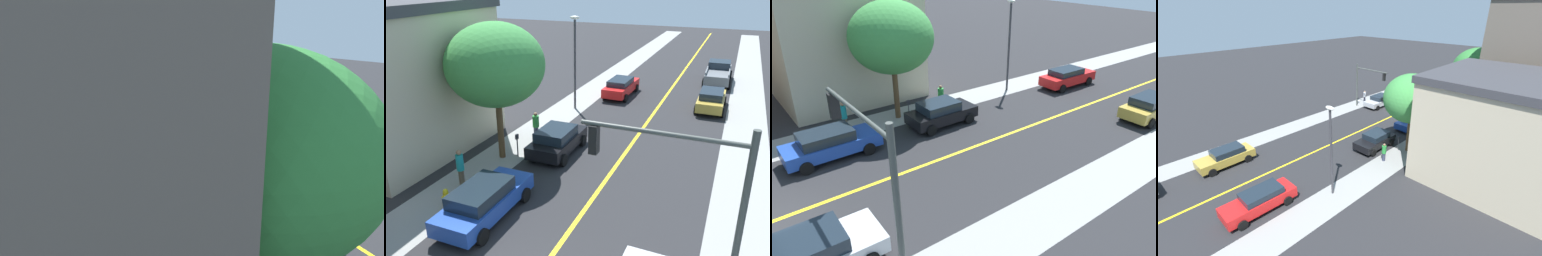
{
  "view_description": "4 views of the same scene",
  "coord_description": "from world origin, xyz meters",
  "views": [
    {
      "loc": [
        -10.96,
        -11.64,
        8.2
      ],
      "look_at": [
        -0.7,
        9.41,
        1.47
      ],
      "focal_mm": 32.42,
      "sensor_mm": 36.0,
      "label": 1
    },
    {
      "loc": [
        5.12,
        -7.09,
        9.19
      ],
      "look_at": [
        -1.74,
        9.23,
        2.18
      ],
      "focal_mm": 36.31,
      "sensor_mm": 36.0,
      "label": 2
    },
    {
      "loc": [
        13.11,
        -0.39,
        9.2
      ],
      "look_at": [
        0.64,
        9.05,
        1.7
      ],
      "focal_mm": 33.36,
      "sensor_mm": 36.0,
      "label": 3
    },
    {
      "loc": [
        -17.21,
        28.2,
        12.15
      ],
      "look_at": [
        -1.52,
        11.83,
        1.85
      ],
      "focal_mm": 24.86,
      "sensor_mm": 36.0,
      "label": 4
    }
  ],
  "objects": [
    {
      "name": "street_tree_left_near",
      "position": [
        -6.0,
        8.82,
        5.03
      ],
      "size": [
        4.95,
        4.95,
        7.14
      ],
      "color": "brown",
      "rests_on": "ground"
    },
    {
      "name": "fire_hydrant",
      "position": [
        -5.59,
        3.88,
        0.38
      ],
      "size": [
        0.44,
        0.24,
        0.77
      ],
      "color": "yellow",
      "rests_on": "ground"
    },
    {
      "name": "parking_meter",
      "position": [
        -5.28,
        9.22,
        0.84
      ],
      "size": [
        0.12,
        0.18,
        1.27
      ],
      "color": "#4C4C51",
      "rests_on": "ground"
    },
    {
      "name": "traffic_light_mast",
      "position": [
        4.22,
        2.88,
        3.75
      ],
      "size": [
        4.83,
        0.32,
        5.59
      ],
      "rotation": [
        0.0,
        0.0,
        3.14
      ],
      "color": "#474C47",
      "rests_on": "ground"
    },
    {
      "name": "street_lamp",
      "position": [
        -5.62,
        17.91,
        4.07
      ],
      "size": [
        0.7,
        0.36,
        6.61
      ],
      "color": "#38383D",
      "rests_on": "ground"
    },
    {
      "name": "red_sedan_left_curb",
      "position": [
        -3.45,
        22.32,
        0.77
      ],
      "size": [
        2.01,
        4.78,
        1.43
      ],
      "rotation": [
        0.0,
        0.0,
        1.55
      ],
      "color": "red",
      "rests_on": "ground"
    },
    {
      "name": "gold_sedan_right_curb",
      "position": [
        3.62,
        21.48,
        0.78
      ],
      "size": [
        2.02,
        4.51,
        1.48
      ],
      "rotation": [
        0.0,
        0.0,
        1.58
      ],
      "color": "#B29338",
      "rests_on": "ground"
    },
    {
      "name": "blue_sedan_left_curb",
      "position": [
        -3.52,
        3.8,
        0.79
      ],
      "size": [
        2.03,
        4.73,
        1.5
      ],
      "rotation": [
        0.0,
        0.0,
        1.57
      ],
      "color": "#1E429E",
      "rests_on": "ground"
    },
    {
      "name": "black_sedan_left_curb",
      "position": [
        -3.47,
        10.43,
        0.78
      ],
      "size": [
        2.14,
        4.16,
        1.49
      ],
      "rotation": [
        0.0,
        0.0,
        1.58
      ],
      "color": "black",
      "rests_on": "ground"
    },
    {
      "name": "grey_pickup_truck",
      "position": [
        3.48,
        29.78,
        0.91
      ],
      "size": [
        2.4,
        5.85,
        1.8
      ],
      "rotation": [
        0.0,
        0.0,
        1.59
      ],
      "color": "slate",
      "rests_on": "ground"
    },
    {
      "name": "pedestrian_teal_shirt",
      "position": [
        -6.0,
        5.44,
        0.99
      ],
      "size": [
        0.34,
        0.34,
        1.85
      ],
      "rotation": [
        0.0,
        0.0,
        5.58
      ],
      "color": "brown",
      "rests_on": "ground"
    },
    {
      "name": "pedestrian_green_shirt",
      "position": [
        -5.55,
        11.81,
        0.85
      ],
      "size": [
        0.39,
        0.39,
        1.64
      ],
      "rotation": [
        0.0,
        0.0,
        3.81
      ],
      "color": "#33384C",
      "rests_on": "ground"
    }
  ]
}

